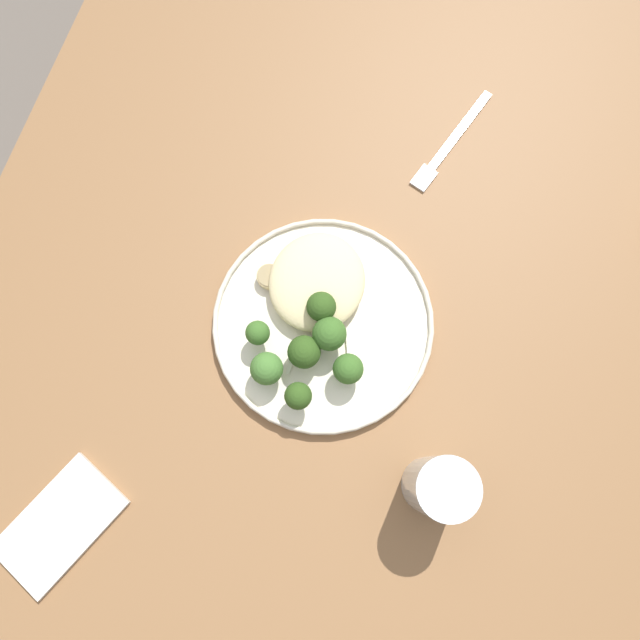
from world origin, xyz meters
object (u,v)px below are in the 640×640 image
at_px(dinner_plate, 320,322).
at_px(seared_scallop_half_hidden, 299,314).
at_px(seared_scallop_tiny_bay, 309,295).
at_px(broccoli_floret_split_head, 258,333).
at_px(broccoli_floret_right_tilted, 321,307).
at_px(broccoli_floret_small_sprig, 329,334).
at_px(dinner_fork, 450,143).
at_px(seared_scallop_left_edge, 334,283).
at_px(broccoli_floret_left_leaning, 267,369).
at_px(folded_napkin, 60,525).
at_px(broccoli_floret_tall_stalk, 299,396).
at_px(seared_scallop_front_small, 293,276).
at_px(seared_scallop_rear_pale, 305,260).
at_px(seared_scallop_center_golden, 332,264).
at_px(broccoli_floret_rear_charred, 348,369).
at_px(broccoli_floret_center_pile, 304,352).
at_px(water_glass, 437,487).
at_px(seared_scallop_right_edge, 269,276).

distance_m(dinner_plate, seared_scallop_half_hidden, 0.03).
distance_m(seared_scallop_tiny_bay, broccoli_floret_split_head, 0.09).
bearing_deg(broccoli_floret_right_tilted, broccoli_floret_small_sprig, -146.46).
bearing_deg(dinner_fork, seared_scallop_left_edge, 159.19).
bearing_deg(dinner_plate, seared_scallop_left_edge, -3.80).
bearing_deg(broccoli_floret_left_leaning, folded_napkin, 143.63).
xyz_separation_m(seared_scallop_left_edge, broccoli_floret_tall_stalk, (-0.16, -0.00, 0.02)).
distance_m(broccoli_floret_right_tilted, broccoli_floret_small_sprig, 0.04).
xyz_separation_m(dinner_plate, dinner_fork, (0.31, -0.10, -0.01)).
bearing_deg(dinner_fork, seared_scallop_front_small, 149.80).
height_order(seared_scallop_rear_pale, seared_scallop_half_hidden, seared_scallop_half_hidden).
xyz_separation_m(seared_scallop_center_golden, broccoli_floret_rear_charred, (-0.13, -0.06, 0.02)).
bearing_deg(seared_scallop_tiny_bay, seared_scallop_front_small, 57.02).
distance_m(seared_scallop_rear_pale, broccoli_floret_center_pile, 0.13).
height_order(seared_scallop_tiny_bay, water_glass, water_glass).
bearing_deg(folded_napkin, broccoli_floret_center_pile, -38.08).
xyz_separation_m(broccoli_floret_split_head, broccoli_floret_right_tilted, (0.05, -0.07, 0.01)).
distance_m(seared_scallop_left_edge, broccoli_floret_split_head, 0.12).
distance_m(broccoli_floret_split_head, broccoli_floret_rear_charred, 0.12).
bearing_deg(broccoli_floret_center_pile, broccoli_floret_left_leaning, 131.26).
bearing_deg(folded_napkin, seared_scallop_left_edge, -30.94).
distance_m(seared_scallop_rear_pale, broccoli_floret_rear_charred, 0.16).
distance_m(dinner_plate, broccoli_floret_rear_charred, 0.08).
bearing_deg(broccoli_floret_rear_charred, broccoli_floret_left_leaning, 106.80).
distance_m(seared_scallop_front_small, broccoli_floret_rear_charred, 0.15).
bearing_deg(seared_scallop_tiny_bay, broccoli_floret_split_head, 148.21).
bearing_deg(seared_scallop_right_edge, broccoli_floret_left_leaning, -162.36).
bearing_deg(seared_scallop_left_edge, seared_scallop_center_golden, 24.28).
bearing_deg(broccoli_floret_small_sprig, seared_scallop_front_small, 46.39).
xyz_separation_m(broccoli_floret_center_pile, broccoli_floret_right_tilted, (0.06, -0.00, 0.01)).
relative_size(broccoli_floret_center_pile, broccoli_floret_right_tilted, 0.91).
bearing_deg(seared_scallop_front_small, broccoli_floret_split_head, 169.53).
bearing_deg(seared_scallop_rear_pale, broccoli_floret_center_pile, -162.92).
height_order(seared_scallop_front_small, broccoli_floret_right_tilted, broccoli_floret_right_tilted).
distance_m(broccoli_floret_left_leaning, broccoli_floret_tall_stalk, 0.05).
bearing_deg(seared_scallop_center_golden, dinner_plate, -174.19).
bearing_deg(dinner_fork, broccoli_floret_center_pile, 163.52).
height_order(broccoli_floret_center_pile, broccoli_floret_rear_charred, same).
bearing_deg(water_glass, dinner_fork, 11.06).
bearing_deg(water_glass, dinner_plate, 50.51).
relative_size(seared_scallop_left_edge, broccoli_floret_split_head, 0.68).
height_order(broccoli_floret_tall_stalk, broccoli_floret_small_sprig, broccoli_floret_small_sprig).
distance_m(seared_scallop_center_golden, seared_scallop_front_small, 0.05).
distance_m(seared_scallop_rear_pale, seared_scallop_half_hidden, 0.07).
bearing_deg(broccoli_floret_right_tilted, dinner_fork, -18.92).
height_order(seared_scallop_left_edge, water_glass, water_glass).
bearing_deg(dinner_plate, broccoli_floret_center_pile, 173.94).
height_order(seared_scallop_front_small, broccoli_floret_small_sprig, broccoli_floret_small_sprig).
distance_m(broccoli_floret_center_pile, broccoli_floret_rear_charred, 0.06).
height_order(broccoli_floret_split_head, folded_napkin, broccoli_floret_split_head).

